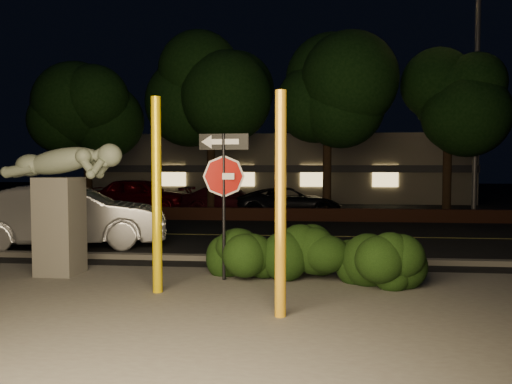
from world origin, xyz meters
TOP-DOWN VIEW (x-y plane):
  - ground at (0.00, 10.00)m, footprint 90.00×90.00m
  - patio at (0.00, -1.00)m, footprint 14.00×6.00m
  - road at (0.00, 7.00)m, footprint 80.00×8.00m
  - lane_marking at (0.00, 7.00)m, footprint 80.00×0.12m
  - curb at (0.00, 2.90)m, footprint 80.00×0.25m
  - brick_wall at (0.00, 11.30)m, footprint 40.00×0.35m
  - parking_lot at (0.00, 17.00)m, footprint 40.00×12.00m
  - building at (0.00, 24.99)m, footprint 22.00×10.20m
  - tree_far_a at (-8.00, 13.00)m, footprint 4.60×4.60m
  - tree_far_b at (-2.50, 13.20)m, footprint 5.20×5.20m
  - tree_far_c at (2.50, 12.80)m, footprint 4.80×4.80m
  - tree_far_d at (7.50, 13.30)m, footprint 4.40×4.40m
  - yellow_pole_left at (-0.87, -0.10)m, footprint 0.17×0.17m
  - yellow_pole_right at (1.28, -1.26)m, footprint 0.16×0.16m
  - signpost at (0.10, 0.91)m, footprint 0.93×0.11m
  - sculpture at (-3.16, 1.10)m, footprint 2.42×0.77m
  - hedge_center at (0.69, 1.20)m, footprint 2.19×1.10m
  - hedge_right at (2.01, 1.15)m, footprint 1.84×1.20m
  - hedge_far_right at (2.90, 0.70)m, footprint 1.80×1.39m
  - streetlight at (8.29, 13.06)m, footprint 1.44×0.78m
  - silver_sedan at (-4.62, 4.29)m, footprint 5.38×3.08m
  - parked_car_red at (-6.12, 14.51)m, footprint 4.83×2.25m
  - parked_car_darkred at (-1.81, 13.84)m, footprint 4.47×2.25m
  - parked_car_dark at (0.90, 13.02)m, footprint 4.74×2.78m

SIDE VIEW (x-z plane):
  - ground at x=0.00m, z-range 0.00..0.00m
  - road at x=0.00m, z-range 0.00..0.01m
  - parking_lot at x=0.00m, z-range 0.00..0.01m
  - patio at x=0.00m, z-range 0.00..0.02m
  - lane_marking at x=0.00m, z-range 0.02..0.02m
  - curb at x=0.00m, z-range 0.00..0.12m
  - brick_wall at x=0.00m, z-range 0.00..0.50m
  - hedge_far_right at x=2.90m, z-range 0.00..1.11m
  - hedge_right at x=2.01m, z-range 0.00..1.11m
  - hedge_center at x=0.69m, z-range 0.00..1.12m
  - parked_car_dark at x=0.90m, z-range 0.00..1.24m
  - parked_car_darkred at x=-1.81m, z-range 0.00..1.25m
  - parked_car_red at x=-6.12m, z-range 0.00..1.60m
  - silver_sedan at x=-4.62m, z-range 0.00..1.68m
  - sculpture at x=-3.16m, z-range 0.30..2.89m
  - yellow_pole_right at x=1.28m, z-range 0.00..3.21m
  - yellow_pole_left at x=-0.87m, z-range 0.00..3.31m
  - signpost at x=0.10m, z-range 0.58..3.34m
  - building at x=0.00m, z-range 0.00..4.00m
  - tree_far_a at x=-8.00m, z-range 1.63..9.06m
  - tree_far_d at x=7.50m, z-range 1.71..9.13m
  - tree_far_c at x=2.50m, z-range 1.74..9.58m
  - streetlight at x=8.29m, z-range 0.96..11.12m
  - tree_far_b at x=-2.50m, z-range 1.85..10.26m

